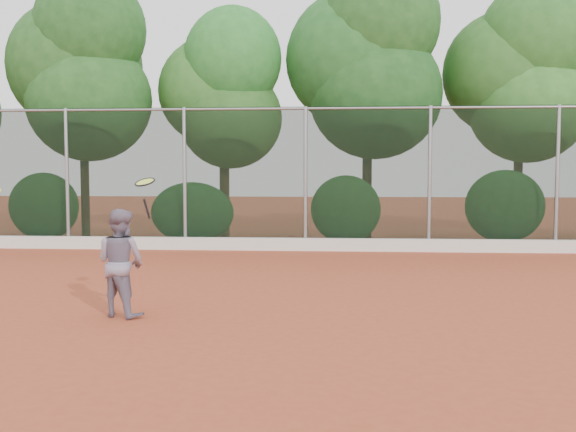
{
  "coord_description": "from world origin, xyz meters",
  "views": [
    {
      "loc": [
        0.69,
        -8.69,
        1.93
      ],
      "look_at": [
        0.0,
        1.0,
        1.25
      ],
      "focal_mm": 40.0,
      "sensor_mm": 36.0,
      "label": 1
    }
  ],
  "objects": [
    {
      "name": "foliage_backdrop",
      "position": [
        -0.55,
        8.98,
        4.4
      ],
      "size": [
        23.7,
        3.63,
        7.55
      ],
      "color": "#422B19",
      "rests_on": "ground"
    },
    {
      "name": "ground",
      "position": [
        0.0,
        0.0,
        0.0
      ],
      "size": [
        80.0,
        80.0,
        0.0
      ],
      "primitive_type": "plane",
      "color": "#A24126",
      "rests_on": "ground"
    },
    {
      "name": "chainlink_fence",
      "position": [
        -0.0,
        7.0,
        1.86
      ],
      "size": [
        24.09,
        0.09,
        3.5
      ],
      "color": "black",
      "rests_on": "ground"
    },
    {
      "name": "concrete_curb",
      "position": [
        0.0,
        6.82,
        0.15
      ],
      "size": [
        24.0,
        0.2,
        0.3
      ],
      "primitive_type": "cube",
      "color": "silver",
      "rests_on": "ground"
    },
    {
      "name": "tennis_player",
      "position": [
        -2.13,
        -0.42,
        0.72
      ],
      "size": [
        0.85,
        0.77,
        1.43
      ],
      "primitive_type": "imported",
      "rotation": [
        0.0,
        0.0,
        2.74
      ],
      "color": "slate",
      "rests_on": "ground"
    },
    {
      "name": "tennis_racket",
      "position": [
        -1.76,
        -0.51,
        1.75
      ],
      "size": [
        0.36,
        0.35,
        0.55
      ],
      "color": "black",
      "rests_on": "ground"
    }
  ]
}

